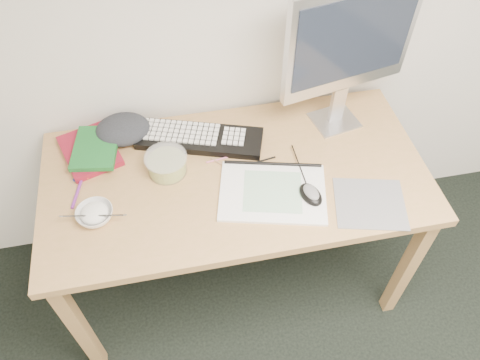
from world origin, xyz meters
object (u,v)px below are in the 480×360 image
(sketchpad, at_px, (273,192))
(monitor, at_px, (350,43))
(rice_bowl, at_px, (95,214))
(desk, at_px, (236,188))
(keyboard, at_px, (200,138))

(sketchpad, relative_size, monitor, 0.64)
(sketchpad, height_order, rice_bowl, rice_bowl)
(sketchpad, xyz_separation_m, rice_bowl, (-0.61, 0.01, 0.01))
(desk, distance_m, keyboard, 0.24)
(sketchpad, xyz_separation_m, keyboard, (-0.21, 0.30, 0.01))
(rice_bowl, bearing_deg, monitor, 17.53)
(keyboard, height_order, rice_bowl, rice_bowl)
(monitor, distance_m, rice_bowl, 1.04)
(sketchpad, relative_size, keyboard, 0.77)
(keyboard, height_order, monitor, monitor)
(desk, distance_m, rice_bowl, 0.52)
(desk, height_order, rice_bowl, rice_bowl)
(desk, bearing_deg, monitor, 23.91)
(desk, xyz_separation_m, keyboard, (-0.10, 0.19, 0.10))
(monitor, xyz_separation_m, rice_bowl, (-0.94, -0.30, -0.34))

